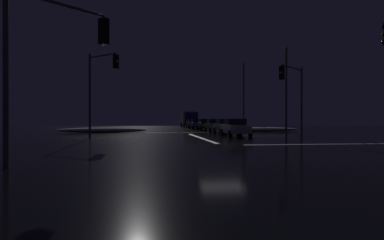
# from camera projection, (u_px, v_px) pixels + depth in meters

# --- Properties ---
(ground) EXTENTS (120.00, 120.00, 0.10)m
(ground) POSITION_uv_depth(u_px,v_px,m) (222.00, 146.00, 21.62)
(ground) COLOR black
(stop_line_north) EXTENTS (0.35, 14.61, 0.01)m
(stop_line_north) POSITION_uv_depth(u_px,v_px,m) (200.00, 138.00, 30.07)
(stop_line_north) COLOR white
(stop_line_north) RESTS_ON ground
(centre_line_ns) EXTENTS (22.00, 0.15, 0.01)m
(centre_line_ns) POSITION_uv_depth(u_px,v_px,m) (185.00, 133.00, 41.57)
(centre_line_ns) COLOR yellow
(centre_line_ns) RESTS_ON ground
(crosswalk_bar_east) EXTENTS (14.61, 0.40, 0.01)m
(crosswalk_bar_east) POSITION_uv_depth(u_px,v_px,m) (358.00, 144.00, 22.72)
(crosswalk_bar_east) COLOR white
(crosswalk_bar_east) RESTS_ON ground
(snow_bank_left_curb) EXTENTS (9.98, 1.50, 0.57)m
(snow_bank_left_curb) POSITION_uv_depth(u_px,v_px,m) (102.00, 130.00, 40.84)
(snow_bank_left_curb) COLOR white
(snow_bank_left_curb) RESTS_ON ground
(snow_bank_right_curb) EXTENTS (9.89, 1.50, 0.53)m
(snow_bank_right_curb) POSITION_uv_depth(u_px,v_px,m) (260.00, 129.00, 44.48)
(snow_bank_right_curb) COLOR white
(snow_bank_right_curb) RESTS_ON ground
(sedan_silver) EXTENTS (2.02, 4.33, 1.57)m
(sedan_silver) POSITION_uv_depth(u_px,v_px,m) (235.00, 127.00, 32.55)
(sedan_silver) COLOR #B7B7BC
(sedan_silver) RESTS_ON ground
(sedan_gray) EXTENTS (2.02, 4.33, 1.57)m
(sedan_gray) POSITION_uv_depth(u_px,v_px,m) (226.00, 126.00, 37.76)
(sedan_gray) COLOR slate
(sedan_gray) RESTS_ON ground
(sedan_green) EXTENTS (2.02, 4.33, 1.57)m
(sedan_green) POSITION_uv_depth(u_px,v_px,m) (215.00, 125.00, 43.29)
(sedan_green) COLOR #14512D
(sedan_green) RESTS_ON ground
(sedan_black) EXTENTS (2.02, 4.33, 1.57)m
(sedan_black) POSITION_uv_depth(u_px,v_px,m) (206.00, 124.00, 49.68)
(sedan_black) COLOR black
(sedan_black) RESTS_ON ground
(sedan_blue) EXTENTS (2.02, 4.33, 1.57)m
(sedan_blue) POSITION_uv_depth(u_px,v_px,m) (197.00, 124.00, 55.17)
(sedan_blue) COLOR navy
(sedan_blue) RESTS_ON ground
(sedan_red) EXTENTS (2.02, 4.33, 1.57)m
(sedan_red) POSITION_uv_depth(u_px,v_px,m) (193.00, 123.00, 61.87)
(sedan_red) COLOR maroon
(sedan_red) RESTS_ON ground
(box_truck) EXTENTS (2.68, 8.28, 3.08)m
(box_truck) POSITION_uv_depth(u_px,v_px,m) (189.00, 118.00, 69.92)
(box_truck) COLOR navy
(box_truck) RESTS_ON ground
(traffic_signal_nw) EXTENTS (2.55, 2.55, 6.77)m
(traffic_signal_nw) POSITION_uv_depth(u_px,v_px,m) (100.00, 80.00, 28.52)
(traffic_signal_nw) COLOR #4C4C51
(traffic_signal_nw) RESTS_ON ground
(traffic_signal_sw) EXTENTS (3.07, 3.07, 6.00)m
(traffic_signal_sw) POSITION_uv_depth(u_px,v_px,m) (54.00, 46.00, 12.97)
(traffic_signal_sw) COLOR #4C4C51
(traffic_signal_sw) RESTS_ON ground
(traffic_signal_ne) EXTENTS (3.23, 3.23, 6.06)m
(traffic_signal_ne) POSITION_uv_depth(u_px,v_px,m) (293.00, 87.00, 30.17)
(traffic_signal_ne) COLOR #4C4C51
(traffic_signal_ne) RESTS_ON ground
(streetlamp_right_far) EXTENTS (0.44, 0.44, 9.90)m
(streetlamp_right_far) POSITION_uv_depth(u_px,v_px,m) (244.00, 90.00, 52.70)
(streetlamp_right_far) COLOR #424247
(streetlamp_right_far) RESTS_ON ground
(streetlamp_right_near) EXTENTS (0.44, 0.44, 8.88)m
(streetlamp_right_near) POSITION_uv_depth(u_px,v_px,m) (286.00, 84.00, 36.83)
(streetlamp_right_near) COLOR #424247
(streetlamp_right_near) RESTS_ON ground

